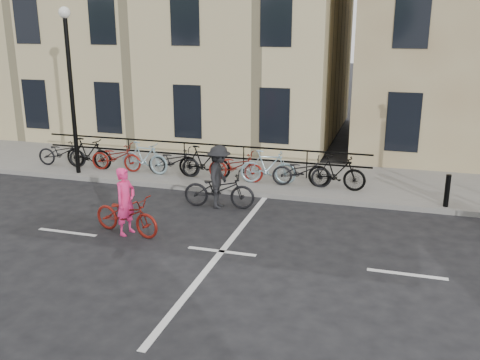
# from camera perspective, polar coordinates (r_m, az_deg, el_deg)

# --- Properties ---
(ground) EXTENTS (120.00, 120.00, 0.00)m
(ground) POSITION_cam_1_polar(r_m,az_deg,el_deg) (12.14, -1.96, -7.64)
(ground) COLOR black
(ground) RESTS_ON ground
(sidewalk) EXTENTS (46.00, 4.00, 0.15)m
(sidewalk) POSITION_cam_1_polar(r_m,az_deg,el_deg) (18.79, -7.75, 1.25)
(sidewalk) COLOR slate
(sidewalk) RESTS_ON ground
(building_west) EXTENTS (20.00, 10.00, 10.00)m
(building_west) POSITION_cam_1_polar(r_m,az_deg,el_deg) (26.64, -12.04, 16.53)
(building_west) COLOR #C3B383
(building_west) RESTS_ON sidewalk
(lamp_post) EXTENTS (0.36, 0.36, 5.28)m
(lamp_post) POSITION_cam_1_polar(r_m,az_deg,el_deg) (18.03, -17.72, 11.03)
(lamp_post) COLOR black
(lamp_post) RESTS_ON sidewalk
(bollard_east) EXTENTS (0.14, 0.14, 0.90)m
(bollard_east) POSITION_cam_1_polar(r_m,az_deg,el_deg) (15.45, 21.23, -1.07)
(bollard_east) COLOR black
(bollard_east) RESTS_ON sidewalk
(parked_bikes) EXTENTS (11.45, 1.23, 1.05)m
(parked_bikes) POSITION_cam_1_polar(r_m,az_deg,el_deg) (17.34, -5.55, 1.98)
(parked_bikes) COLOR black
(parked_bikes) RESTS_ON sidewalk
(cyclist_pink) EXTENTS (1.96, 1.02, 1.66)m
(cyclist_pink) POSITION_cam_1_polar(r_m,az_deg,el_deg) (13.21, -12.04, -3.29)
(cyclist_pink) COLOR maroon
(cyclist_pink) RESTS_ON ground
(cyclist_dark) EXTENTS (2.05, 1.20, 1.77)m
(cyclist_dark) POSITION_cam_1_polar(r_m,az_deg,el_deg) (14.73, -2.24, -0.36)
(cyclist_dark) COLOR black
(cyclist_dark) RESTS_ON ground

